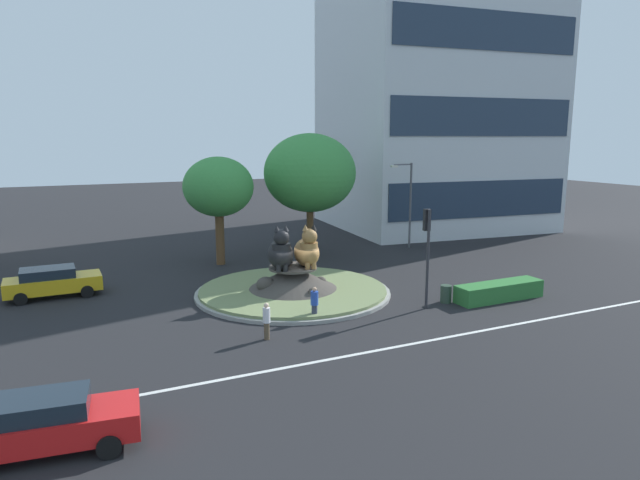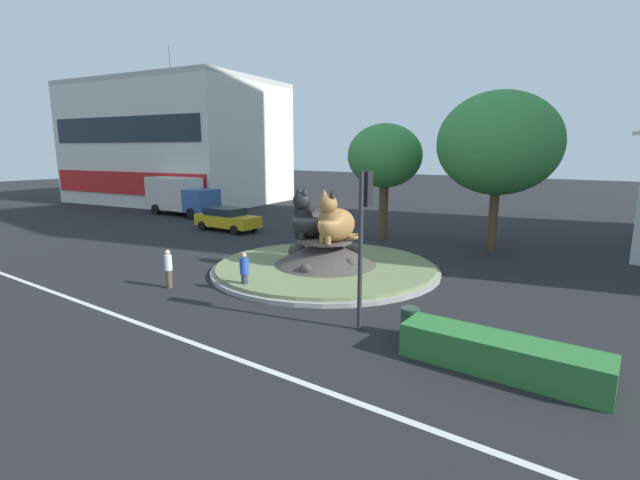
{
  "view_description": "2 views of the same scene",
  "coord_description": "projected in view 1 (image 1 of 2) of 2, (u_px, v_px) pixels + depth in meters",
  "views": [
    {
      "loc": [
        -11.1,
        -26.76,
        8.3
      ],
      "look_at": [
        2.02,
        0.88,
        2.64
      ],
      "focal_mm": 31.33,
      "sensor_mm": 36.0,
      "label": 1
    },
    {
      "loc": [
        11.79,
        -16.99,
        5.54
      ],
      "look_at": [
        0.74,
        -1.46,
        1.77
      ],
      "focal_mm": 25.92,
      "sensor_mm": 36.0,
      "label": 2
    }
  ],
  "objects": [
    {
      "name": "streetlight_arm",
      "position": [
        408.0,
        199.0,
        41.63
      ],
      "size": [
        2.02,
        0.5,
        6.41
      ],
      "rotation": [
        0.0,
        0.0,
        3.31
      ],
      "color": "#4C4C51",
      "rests_on": "ground"
    },
    {
      "name": "hatchback_near_shophouse",
      "position": [
        44.0,
        423.0,
        14.79
      ],
      "size": [
        4.9,
        2.39,
        1.58
      ],
      "rotation": [
        0.0,
        0.0,
        -0.12
      ],
      "color": "red",
      "rests_on": "ground"
    },
    {
      "name": "lane_centreline",
      "position": [
        380.0,
        350.0,
        22.06
      ],
      "size": [
        112.0,
        0.2,
        0.01
      ],
      "primitive_type": "cube",
      "color": "silver",
      "rests_on": "ground"
    },
    {
      "name": "clipped_hedge_strip",
      "position": [
        499.0,
        291.0,
        28.83
      ],
      "size": [
        4.99,
        1.2,
        0.9
      ],
      "primitive_type": "cube",
      "color": "#2D7033",
      "rests_on": "ground"
    },
    {
      "name": "ground_plane",
      "position": [
        293.0,
        294.0,
        29.97
      ],
      "size": [
        160.0,
        160.0,
        0.0
      ],
      "primitive_type": "plane",
      "color": "black"
    },
    {
      "name": "cat_statue_tabby",
      "position": [
        307.0,
        251.0,
        29.58
      ],
      "size": [
        1.68,
        2.34,
        2.34
      ],
      "rotation": [
        0.0,
        0.0,
        -1.7
      ],
      "color": "#9E703D",
      "rests_on": "roundabout_island"
    },
    {
      "name": "broadleaf_tree_behind_island",
      "position": [
        310.0,
        173.0,
        38.91
      ],
      "size": [
        6.44,
        6.44,
        8.57
      ],
      "color": "brown",
      "rests_on": "ground"
    },
    {
      "name": "second_tree_near_tower",
      "position": [
        218.0,
        187.0,
        36.05
      ],
      "size": [
        4.55,
        4.55,
        7.07
      ],
      "color": "brown",
      "rests_on": "ground"
    },
    {
      "name": "office_tower",
      "position": [
        435.0,
        46.0,
        50.51
      ],
      "size": [
        19.23,
        17.5,
        32.89
      ],
      "rotation": [
        0.0,
        0.0,
        -0.1
      ],
      "color": "silver",
      "rests_on": "ground"
    },
    {
      "name": "sedan_on_far_lane",
      "position": [
        52.0,
        282.0,
        29.24
      ],
      "size": [
        4.73,
        2.15,
        1.58
      ],
      "rotation": [
        0.0,
        0.0,
        0.02
      ],
      "color": "gold",
      "rests_on": "ground"
    },
    {
      "name": "cat_statue_black",
      "position": [
        281.0,
        252.0,
        29.07
      ],
      "size": [
        2.02,
        2.47,
        2.4
      ],
      "rotation": [
        0.0,
        0.0,
        -1.83
      ],
      "color": "black",
      "rests_on": "roundabout_island"
    },
    {
      "name": "pedestrian_blue_shirt",
      "position": [
        314.0,
        303.0,
        25.54
      ],
      "size": [
        0.36,
        0.36,
        1.57
      ],
      "rotation": [
        0.0,
        0.0,
        1.94
      ],
      "color": "#33384C",
      "rests_on": "ground"
    },
    {
      "name": "traffic_light_mast",
      "position": [
        427.0,
        240.0,
        26.9
      ],
      "size": [
        0.35,
        0.46,
        4.9
      ],
      "rotation": [
        0.0,
        0.0,
        1.42
      ],
      "color": "#2D2D33",
      "rests_on": "ground"
    },
    {
      "name": "pedestrian_white_shirt",
      "position": [
        267.0,
        320.0,
        23.07
      ],
      "size": [
        0.31,
        0.31,
        1.58
      ],
      "rotation": [
        0.0,
        0.0,
        5.94
      ],
      "color": "brown",
      "rests_on": "ground"
    },
    {
      "name": "roundabout_island",
      "position": [
        293.0,
        285.0,
        29.88
      ],
      "size": [
        10.42,
        10.42,
        1.5
      ],
      "color": "gray",
      "rests_on": "ground"
    },
    {
      "name": "litter_bin",
      "position": [
        446.0,
        294.0,
        28.33
      ],
      "size": [
        0.56,
        0.56,
        0.9
      ],
      "color": "#2D4233",
      "rests_on": "ground"
    }
  ]
}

